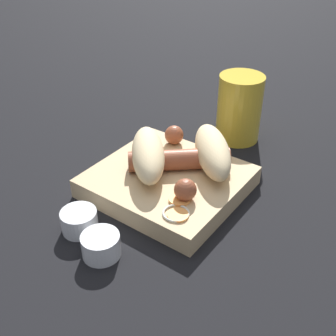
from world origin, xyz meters
TOP-DOWN VIEW (x-y plane):
  - ground_plane at (0.00, 0.00)m, footprint 3.00×3.00m
  - food_tray at (0.00, 0.00)m, footprint 0.21×0.20m
  - bread_roll at (0.00, 0.03)m, footprint 0.20×0.20m
  - sausage at (0.01, 0.02)m, footprint 0.13×0.14m
  - pickled_veggies at (0.06, -0.06)m, footprint 0.06×0.07m
  - condiment_cup_near at (-0.04, -0.14)m, footprint 0.05×0.05m
  - condiment_cup_far at (0.01, -0.16)m, footprint 0.05×0.05m
  - drink_glass at (0.01, 0.20)m, footprint 0.08×0.08m

SIDE VIEW (x-z plane):
  - ground_plane at x=0.00m, z-range 0.00..0.00m
  - condiment_cup_near at x=-0.04m, z-range 0.00..0.03m
  - condiment_cup_far at x=0.01m, z-range 0.00..0.03m
  - food_tray at x=0.00m, z-range 0.00..0.03m
  - pickled_veggies at x=0.06m, z-range 0.03..0.03m
  - sausage at x=0.01m, z-range 0.03..0.06m
  - bread_roll at x=0.00m, z-range 0.03..0.08m
  - drink_glass at x=0.01m, z-range 0.00..0.12m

